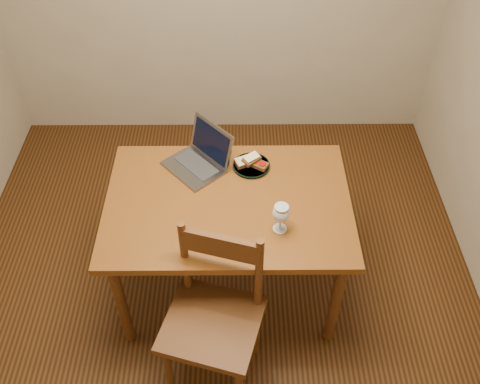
{
  "coord_description": "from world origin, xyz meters",
  "views": [
    {
      "loc": [
        0.12,
        -1.95,
        2.77
      ],
      "look_at": [
        0.14,
        0.01,
        0.8
      ],
      "focal_mm": 40.0,
      "sensor_mm": 36.0,
      "label": 1
    }
  ],
  "objects_px": {
    "milk_glass": "(281,218)",
    "laptop": "(201,155)",
    "chair": "(213,313)",
    "plate": "(251,166)",
    "table": "(228,212)"
  },
  "relations": [
    {
      "from": "chair",
      "to": "milk_glass",
      "type": "bearing_deg",
      "value": 62.99
    },
    {
      "from": "table",
      "to": "chair",
      "type": "relative_size",
      "value": 2.32
    },
    {
      "from": "plate",
      "to": "laptop",
      "type": "xyz_separation_m",
      "value": [
        -0.28,
        0.03,
        0.05
      ]
    },
    {
      "from": "plate",
      "to": "laptop",
      "type": "height_order",
      "value": "laptop"
    },
    {
      "from": "milk_glass",
      "to": "laptop",
      "type": "height_order",
      "value": "laptop"
    },
    {
      "from": "chair",
      "to": "laptop",
      "type": "bearing_deg",
      "value": 111.68
    },
    {
      "from": "table",
      "to": "laptop",
      "type": "distance_m",
      "value": 0.36
    },
    {
      "from": "chair",
      "to": "milk_glass",
      "type": "xyz_separation_m",
      "value": [
        0.33,
        0.35,
        0.29
      ]
    },
    {
      "from": "table",
      "to": "plate",
      "type": "height_order",
      "value": "plate"
    },
    {
      "from": "table",
      "to": "plate",
      "type": "distance_m",
      "value": 0.31
    },
    {
      "from": "milk_glass",
      "to": "table",
      "type": "bearing_deg",
      "value": 142.98
    },
    {
      "from": "milk_glass",
      "to": "chair",
      "type": "bearing_deg",
      "value": -133.23
    },
    {
      "from": "table",
      "to": "laptop",
      "type": "xyz_separation_m",
      "value": [
        -0.15,
        0.3,
        0.15
      ]
    },
    {
      "from": "chair",
      "to": "laptop",
      "type": "xyz_separation_m",
      "value": [
        -0.08,
        0.85,
        0.27
      ]
    },
    {
      "from": "chair",
      "to": "laptop",
      "type": "distance_m",
      "value": 0.89
    }
  ]
}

